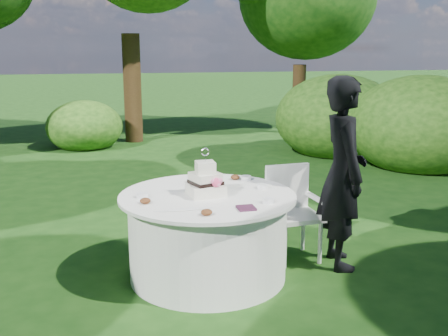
{
  "coord_description": "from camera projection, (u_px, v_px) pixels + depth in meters",
  "views": [
    {
      "loc": [
        -0.89,
        -4.35,
        2.03
      ],
      "look_at": [
        0.15,
        0.0,
        1.0
      ],
      "focal_mm": 42.0,
      "sensor_mm": 36.0,
      "label": 1
    }
  ],
  "objects": [
    {
      "name": "cake",
      "position": [
        206.0,
        182.0,
        4.56
      ],
      "size": [
        0.33,
        0.33,
        0.42
      ],
      "color": "silver",
      "rests_on": "table"
    },
    {
      "name": "petal_cups",
      "position": [
        198.0,
        195.0,
        4.49
      ],
      "size": [
        1.02,
        1.13,
        0.05
      ],
      "color": "#562D16",
      "rests_on": "table"
    },
    {
      "name": "ground",
      "position": [
        208.0,
        275.0,
        4.78
      ],
      "size": [
        80.0,
        80.0,
        0.0
      ],
      "primitive_type": "plane",
      "color": "#14390F",
      "rests_on": "ground"
    },
    {
      "name": "table",
      "position": [
        208.0,
        235.0,
        4.69
      ],
      "size": [
        1.56,
        1.56,
        0.77
      ],
      "color": "white",
      "rests_on": "ground"
    },
    {
      "name": "feather_plume",
      "position": [
        183.0,
        209.0,
        4.16
      ],
      "size": [
        0.48,
        0.07,
        0.01
      ],
      "primitive_type": "ellipsoid",
      "color": "white",
      "rests_on": "table"
    },
    {
      "name": "chair",
      "position": [
        292.0,
        205.0,
        5.13
      ],
      "size": [
        0.5,
        0.49,
        0.91
      ],
      "color": "silver",
      "rests_on": "ground"
    },
    {
      "name": "napkins",
      "position": [
        246.0,
        208.0,
        4.18
      ],
      "size": [
        0.14,
        0.14,
        0.02
      ],
      "primitive_type": "cube",
      "color": "#411C33",
      "rests_on": "table"
    },
    {
      "name": "votives",
      "position": [
        230.0,
        190.0,
        4.69
      ],
      "size": [
        1.19,
        0.89,
        0.04
      ],
      "color": "white",
      "rests_on": "table"
    },
    {
      "name": "guest",
      "position": [
        343.0,
        173.0,
        4.85
      ],
      "size": [
        0.53,
        0.71,
        1.79
      ],
      "primitive_type": "imported",
      "rotation": [
        0.0,
        0.0,
        1.41
      ],
      "color": "black",
      "rests_on": "ground"
    }
  ]
}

